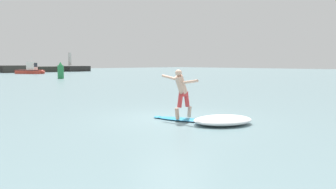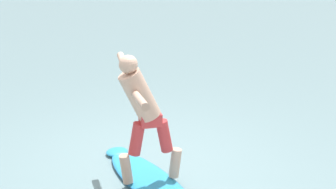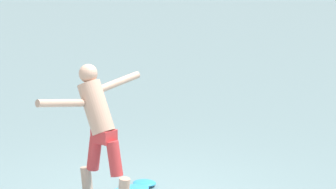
# 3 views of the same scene
# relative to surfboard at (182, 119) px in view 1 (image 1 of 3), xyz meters

# --- Properties ---
(ground_plane) EXTENTS (200.00, 200.00, 0.00)m
(ground_plane) POSITION_rel_surfboard_xyz_m (-0.02, 0.52, -0.04)
(ground_plane) COLOR gray
(surfboard) EXTENTS (1.20, 2.17, 0.22)m
(surfboard) POSITION_rel_surfboard_xyz_m (0.00, 0.00, 0.00)
(surfboard) COLOR #2D99CA
(surfboard) RESTS_ON ground
(surfer) EXTENTS (0.82, 1.60, 1.67)m
(surfer) POSITION_rel_surfboard_xyz_m (-0.09, -0.04, 1.03)
(surfer) COLOR tan
(surfer) RESTS_ON surfboard
(fishing_boat_near_jetty) EXTENTS (4.24, 5.35, 3.05)m
(fishing_boat_near_jetty) POSITION_rel_surfboard_xyz_m (14.18, 52.38, 0.64)
(fishing_boat_near_jetty) COLOR #C43D2E
(fishing_boat_near_jetty) RESTS_ON ground
(channel_marker_buoy) EXTENTS (0.75, 0.75, 2.09)m
(channel_marker_buoy) POSITION_rel_surfboard_xyz_m (10.10, 31.33, 0.91)
(channel_marker_buoy) COLOR #288447
(channel_marker_buoy) RESTS_ON ground
(wave_foam_at_tail) EXTENTS (2.35, 2.04, 0.28)m
(wave_foam_at_tail) POSITION_rel_surfboard_xyz_m (0.43, -1.40, 0.10)
(wave_foam_at_tail) COLOR white
(wave_foam_at_tail) RESTS_ON ground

